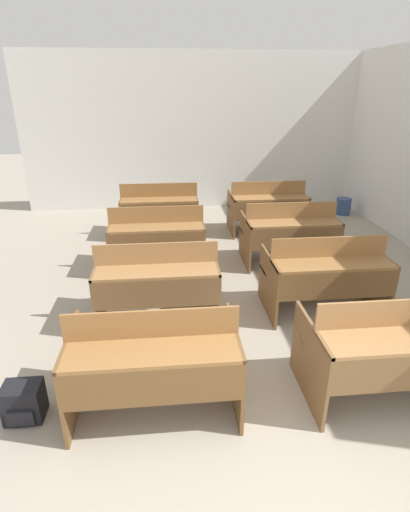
% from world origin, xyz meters
% --- Properties ---
extents(wall_back, '(6.83, 0.06, 3.07)m').
position_xyz_m(wall_back, '(0.00, 7.10, 1.53)').
color(wall_back, silver).
rests_on(wall_back, ground_plane).
extents(bench_front_left, '(1.30, 0.80, 0.92)m').
position_xyz_m(bench_front_left, '(-0.71, 1.21, 0.47)').
color(bench_front_left, brown).
rests_on(bench_front_left, ground_plane).
extents(bench_front_right, '(1.30, 0.80, 0.92)m').
position_xyz_m(bench_front_right, '(1.17, 1.18, 0.47)').
color(bench_front_right, brown).
rests_on(bench_front_right, ground_plane).
extents(bench_second_left, '(1.30, 0.80, 0.92)m').
position_xyz_m(bench_second_left, '(-0.70, 2.56, 0.47)').
color(bench_second_left, brown).
rests_on(bench_second_left, ground_plane).
extents(bench_second_right, '(1.30, 0.80, 0.92)m').
position_xyz_m(bench_second_right, '(1.18, 2.56, 0.47)').
color(bench_second_right, brown).
rests_on(bench_second_right, ground_plane).
extents(bench_third_left, '(1.30, 0.80, 0.92)m').
position_xyz_m(bench_third_left, '(-0.72, 3.94, 0.47)').
color(bench_third_left, brown).
rests_on(bench_third_left, ground_plane).
extents(bench_third_right, '(1.30, 0.80, 0.92)m').
position_xyz_m(bench_third_right, '(1.18, 3.95, 0.47)').
color(bench_third_right, brown).
rests_on(bench_third_right, ground_plane).
extents(bench_back_left, '(1.30, 0.80, 0.92)m').
position_xyz_m(bench_back_left, '(-0.70, 5.34, 0.47)').
color(bench_back_left, brown).
rests_on(bench_back_left, ground_plane).
extents(bench_back_right, '(1.30, 0.80, 0.92)m').
position_xyz_m(bench_back_right, '(1.19, 5.32, 0.47)').
color(bench_back_right, brown).
rests_on(bench_back_right, ground_plane).
extents(wastepaper_bin, '(0.29, 0.29, 0.33)m').
position_xyz_m(wastepaper_bin, '(3.00, 6.21, 0.16)').
color(wastepaper_bin, '#33477A').
rests_on(wastepaper_bin, ground_plane).
extents(schoolbag, '(0.29, 0.24, 0.30)m').
position_xyz_m(schoolbag, '(-1.73, 1.20, 0.15)').
color(schoolbag, black).
rests_on(schoolbag, ground_plane).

